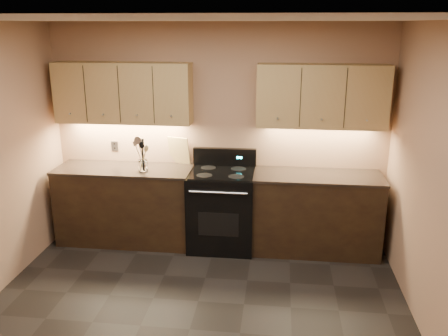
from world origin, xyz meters
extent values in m
plane|color=black|center=(0.00, 0.00, 0.00)|extent=(4.00, 4.00, 0.00)
plane|color=silver|center=(0.00, 0.00, 2.60)|extent=(4.00, 4.00, 0.00)
cube|color=#A37D60|center=(0.00, 2.00, 1.30)|extent=(4.00, 0.04, 2.60)
cube|color=#A37D60|center=(2.00, 0.00, 1.30)|extent=(0.04, 4.00, 2.60)
cube|color=black|center=(-1.10, 1.70, 0.45)|extent=(1.60, 0.60, 0.90)
cube|color=#342821|center=(-1.10, 1.70, 0.92)|extent=(1.62, 0.62, 0.03)
cube|color=black|center=(1.18, 1.70, 0.45)|extent=(1.44, 0.60, 0.90)
cube|color=#342821|center=(1.18, 1.70, 0.92)|extent=(1.46, 0.62, 0.03)
cube|color=black|center=(0.08, 1.68, 0.46)|extent=(0.76, 0.65, 0.92)
cube|color=black|center=(0.08, 1.68, 0.93)|extent=(0.70, 0.60, 0.01)
cube|color=black|center=(0.08, 1.96, 1.03)|extent=(0.76, 0.07, 0.22)
cube|color=#19E5F2|center=(0.26, 1.92, 1.04)|extent=(0.06, 0.00, 0.03)
cylinder|color=silver|center=(0.08, 1.34, 0.80)|extent=(0.65, 0.02, 0.02)
cube|color=black|center=(0.08, 1.35, 0.41)|extent=(0.46, 0.00, 0.28)
cylinder|color=black|center=(-0.10, 1.53, 0.93)|extent=(0.18, 0.18, 0.00)
cylinder|color=black|center=(0.26, 1.53, 0.93)|extent=(0.18, 0.18, 0.00)
cylinder|color=black|center=(-0.10, 1.82, 0.93)|extent=(0.18, 0.18, 0.00)
cylinder|color=black|center=(0.26, 1.82, 0.93)|extent=(0.18, 0.18, 0.00)
cube|color=tan|center=(-1.10, 1.85, 1.80)|extent=(1.60, 0.30, 0.70)
cube|color=tan|center=(1.18, 1.85, 1.80)|extent=(1.44, 0.30, 0.70)
cube|color=#B2B5BA|center=(-1.30, 1.99, 1.12)|extent=(0.08, 0.01, 0.12)
cylinder|color=white|center=(-0.83, 1.61, 1.00)|extent=(0.12, 0.12, 0.13)
cylinder|color=white|center=(-0.83, 1.61, 0.94)|extent=(0.11, 0.11, 0.02)
cube|color=#D3BB71|center=(-0.48, 1.96, 1.10)|extent=(0.28, 0.16, 0.34)
camera|label=1|loc=(0.72, -3.50, 2.57)|focal=38.00mm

